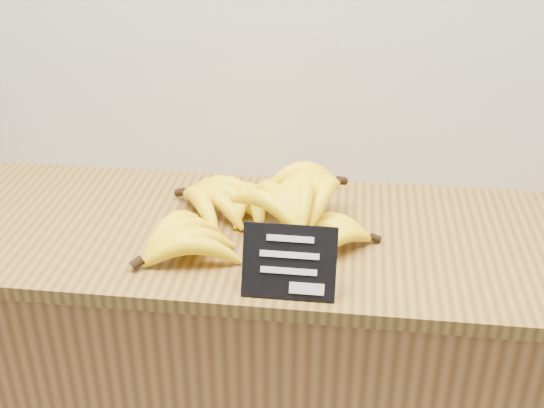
% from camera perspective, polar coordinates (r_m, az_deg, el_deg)
% --- Properties ---
extents(counter, '(1.54, 0.50, 0.90)m').
position_cam_1_polar(counter, '(1.75, 0.21, -15.73)').
color(counter, '#A87036').
rests_on(counter, ground).
extents(counter_top, '(1.54, 0.54, 0.03)m').
position_cam_1_polar(counter_top, '(1.46, 0.24, -2.66)').
color(counter_top, olive).
rests_on(counter_top, counter).
extents(chalkboard_sign, '(0.17, 0.06, 0.13)m').
position_cam_1_polar(chalkboard_sign, '(1.23, 1.45, -4.89)').
color(chalkboard_sign, black).
rests_on(chalkboard_sign, counter_top).
extents(banana_pile, '(0.50, 0.37, 0.13)m').
position_cam_1_polar(banana_pile, '(1.43, -1.02, -0.39)').
color(banana_pile, '#FFE40A').
rests_on(banana_pile, counter_top).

